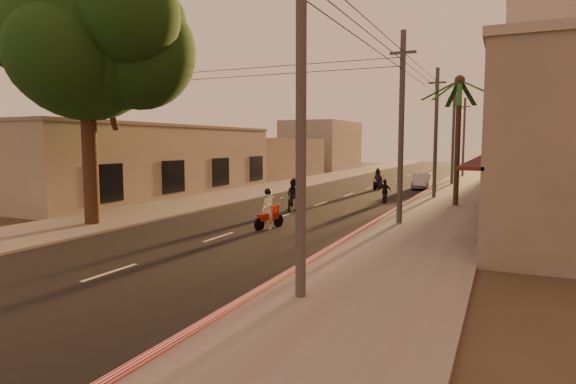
% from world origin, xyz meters
% --- Properties ---
extents(ground, '(160.00, 160.00, 0.00)m').
position_xyz_m(ground, '(0.00, 0.00, 0.00)').
color(ground, '#383023').
rests_on(ground, ground).
extents(road, '(10.00, 140.00, 0.02)m').
position_xyz_m(road, '(0.00, 20.00, 0.01)').
color(road, black).
rests_on(road, ground).
extents(sidewalk_right, '(5.00, 140.00, 0.12)m').
position_xyz_m(sidewalk_right, '(7.50, 20.00, 0.06)').
color(sidewalk_right, slate).
rests_on(sidewalk_right, ground).
extents(sidewalk_left, '(5.00, 140.00, 0.12)m').
position_xyz_m(sidewalk_left, '(-7.50, 20.00, 0.06)').
color(sidewalk_left, slate).
rests_on(sidewalk_left, ground).
extents(curb_stripe, '(0.20, 60.00, 0.20)m').
position_xyz_m(curb_stripe, '(5.10, 15.00, 0.10)').
color(curb_stripe, red).
rests_on(curb_stripe, ground).
extents(shophouse_row, '(8.80, 34.20, 7.30)m').
position_xyz_m(shophouse_row, '(13.95, 18.00, 3.65)').
color(shophouse_row, gray).
rests_on(shophouse_row, ground).
extents(left_building, '(8.20, 24.20, 5.20)m').
position_xyz_m(left_building, '(-13.98, 14.00, 2.60)').
color(left_building, '#A49F94').
rests_on(left_building, ground).
extents(distant_tower, '(12.10, 12.10, 28.00)m').
position_xyz_m(distant_tower, '(16.00, 56.00, 14.00)').
color(distant_tower, '#B7B5B2').
rests_on(distant_tower, ground).
extents(broadleaf_tree, '(9.60, 8.70, 12.10)m').
position_xyz_m(broadleaf_tree, '(-6.61, 2.14, 8.48)').
color(broadleaf_tree, black).
rests_on(broadleaf_tree, ground).
extents(palm_tree, '(5.00, 5.00, 8.20)m').
position_xyz_m(palm_tree, '(8.00, 16.00, 7.15)').
color(palm_tree, black).
rests_on(palm_tree, ground).
extents(utility_poles, '(1.20, 48.26, 9.00)m').
position_xyz_m(utility_poles, '(6.20, 20.00, 6.54)').
color(utility_poles, '#38383A').
rests_on(utility_poles, ground).
extents(filler_right, '(8.00, 14.00, 6.00)m').
position_xyz_m(filler_right, '(14.00, 45.00, 3.00)').
color(filler_right, '#A49F94').
rests_on(filler_right, ground).
extents(filler_left_near, '(8.00, 14.00, 4.40)m').
position_xyz_m(filler_left_near, '(-14.00, 34.00, 2.20)').
color(filler_left_near, '#A49F94').
rests_on(filler_left_near, ground).
extents(filler_left_far, '(8.00, 14.00, 7.00)m').
position_xyz_m(filler_left_far, '(-14.00, 52.00, 3.50)').
color(filler_left_far, '#A49F94').
rests_on(filler_left_far, ground).
extents(scooter_red, '(0.93, 1.86, 1.87)m').
position_xyz_m(scooter_red, '(1.00, 4.57, 0.83)').
color(scooter_red, black).
rests_on(scooter_red, ground).
extents(scooter_mid_a, '(1.01, 1.92, 1.89)m').
position_xyz_m(scooter_mid_a, '(-0.30, 10.41, 0.86)').
color(scooter_mid_a, black).
rests_on(scooter_mid_a, ground).
extents(scooter_mid_b, '(1.02, 1.57, 1.56)m').
position_xyz_m(scooter_mid_b, '(3.58, 16.30, 0.71)').
color(scooter_mid_b, black).
rests_on(scooter_mid_b, ground).
extents(scooter_far_a, '(1.03, 1.82, 1.80)m').
position_xyz_m(scooter_far_a, '(1.00, 25.00, 0.81)').
color(scooter_far_a, black).
rests_on(scooter_far_a, ground).
extents(parked_car, '(1.97, 4.23, 1.33)m').
position_xyz_m(parked_car, '(4.27, 27.15, 0.66)').
color(parked_car, '#A0A2A8').
rests_on(parked_car, ground).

